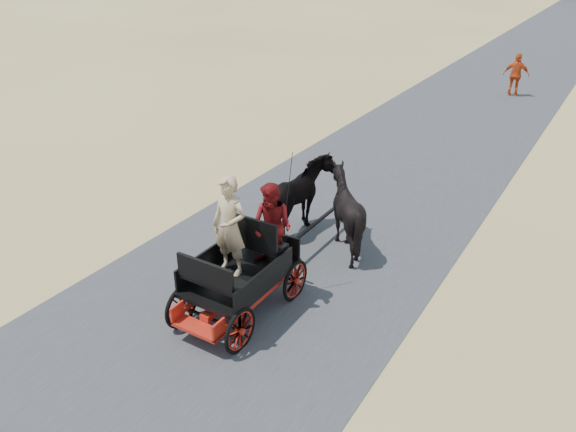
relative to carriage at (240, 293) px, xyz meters
The scene contains 8 objects.
ground 0.86m from the carriage, 105.31° to the right, with size 140.00×140.00×0.00m, color tan.
road 0.85m from the carriage, 105.31° to the right, with size 6.00×140.00×0.01m, color #38383A.
carriage is the anchor object (origin of this frame).
horse_left 3.09m from the carriage, 100.39° to the left, with size 0.91×2.01×1.70m, color black.
horse_right 3.09m from the carriage, 79.61° to the left, with size 1.37×1.54×1.70m, color black.
driver_man 1.28m from the carriage, 165.96° to the left, with size 0.66×0.43×1.80m, color tan.
passenger_woman 1.33m from the carriage, 63.43° to the left, with size 0.77×0.60×1.58m, color #660C0F.
pedestrian 17.84m from the carriage, 87.31° to the left, with size 1.01×0.42×1.73m, color #C64216.
Camera 1 is at (5.27, -5.78, 6.08)m, focal length 35.00 mm.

